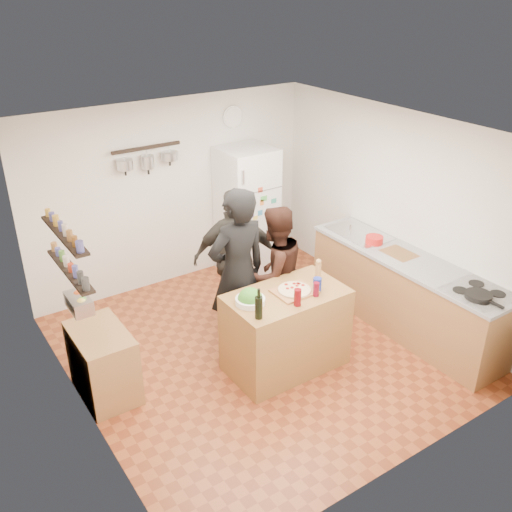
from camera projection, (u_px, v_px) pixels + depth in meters
room_shell at (241, 238)px, 6.29m from camera, size 4.20×4.20×4.20m
prep_island at (286, 330)px, 6.08m from camera, size 1.25×0.72×0.91m
pizza_board at (294, 291)px, 5.90m from camera, size 0.42×0.34×0.02m
pizza at (294, 290)px, 5.89m from camera, size 0.34×0.34×0.02m
salad_bowl at (250, 301)px, 5.69m from camera, size 0.30×0.30×0.06m
wine_bottle at (259, 308)px, 5.41m from camera, size 0.08×0.08×0.23m
wine_glass_near at (298, 297)px, 5.63m from camera, size 0.07×0.07×0.18m
wine_glass_far at (316, 289)px, 5.80m from camera, size 0.06×0.06×0.15m
pepper_mill at (318, 272)px, 6.09m from camera, size 0.06×0.06×0.20m
salt_canister at (317, 284)px, 5.90m from camera, size 0.09×0.09×0.14m
person_left at (238, 273)px, 6.15m from camera, size 0.71×0.47×1.94m
person_center at (274, 274)px, 6.48m from camera, size 0.83×0.67×1.62m
person_back at (236, 258)px, 6.73m from camera, size 1.08×0.84×1.70m
counter_run at (405, 293)px, 6.79m from camera, size 0.63×2.63×0.90m
stove_top at (479, 293)px, 5.88m from camera, size 0.60×0.62×0.02m
skillet at (479, 296)px, 5.77m from camera, size 0.27×0.27×0.05m
sink at (359, 234)px, 7.22m from camera, size 0.50×0.80×0.03m
cutting_board at (399, 254)px, 6.71m from camera, size 0.30×0.40×0.02m
red_bowl at (374, 240)px, 6.93m from camera, size 0.21×0.21×0.09m
fridge at (247, 211)px, 7.93m from camera, size 0.70×0.68×1.80m
wall_clock at (233, 117)px, 7.62m from camera, size 0.30×0.03×0.30m
spice_shelf_lower at (70, 270)px, 5.07m from camera, size 0.12×1.00×0.02m
spice_shelf_upper at (64, 235)px, 4.92m from camera, size 0.12×1.00×0.02m
produce_basket at (79, 303)px, 5.24m from camera, size 0.18×0.35×0.14m
side_table at (103, 363)px, 5.72m from camera, size 0.50×0.80×0.73m
pot_rack at (146, 148)px, 7.00m from camera, size 0.90×0.04×0.04m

